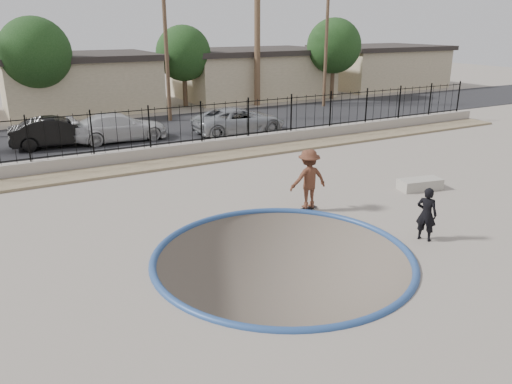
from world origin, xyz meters
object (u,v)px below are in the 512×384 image
object	(u,v)px
skateboard	(307,208)
car_b	(57,132)
skater	(308,182)
car_c	(119,127)
videographer	(426,214)
car_d	(239,121)
concrete_ledge	(420,184)

from	to	relation	value
skateboard	car_b	bearing A→B (deg)	107.89
skater	car_c	bearing A→B (deg)	-71.58
videographer	car_b	xyz separation A→B (m)	(-7.42, 17.02, -0.01)
skateboard	car_d	size ratio (longest dim) A/B	0.14
concrete_ledge	car_d	bearing A→B (deg)	96.77
concrete_ledge	car_d	world-z (taller)	car_d
videographer	car_d	xyz separation A→B (m)	(1.93, 15.42, -0.02)
concrete_ledge	car_c	xyz separation A→B (m)	(-7.75, 13.46, 0.55)
concrete_ledge	car_d	distance (m)	12.14
skateboard	car_c	xyz separation A→B (m)	(-2.84, 13.22, 0.70)
skateboard	car_b	size ratio (longest dim) A/B	0.17
car_d	car_b	bearing A→B (deg)	81.48
skateboard	videographer	size ratio (longest dim) A/B	0.47
videographer	car_b	bearing A→B (deg)	-4.34
skateboard	concrete_ledge	xyz separation A→B (m)	(4.91, -0.24, 0.15)
skateboard	car_d	xyz separation A→B (m)	(3.48, 11.80, 0.71)
concrete_ledge	car_b	xyz separation A→B (m)	(-10.78, 13.64, 0.57)
skater	car_b	distance (m)	14.63
videographer	skateboard	bearing A→B (deg)	-4.69
videographer	skater	bearing A→B (deg)	-4.69
concrete_ledge	skater	bearing A→B (deg)	177.19
concrete_ledge	car_c	bearing A→B (deg)	119.93
skater	car_d	distance (m)	12.31
car_b	videographer	bearing A→B (deg)	-152.59
concrete_ledge	car_b	bearing A→B (deg)	128.32
skater	concrete_ledge	xyz separation A→B (m)	(4.91, -0.24, -0.78)
car_b	car_d	distance (m)	9.49
skater	car_d	bearing A→B (deg)	-100.14
car_b	skater	bearing A→B (deg)	-152.50
videographer	car_b	size ratio (longest dim) A/B	0.35
car_b	skateboard	bearing A→B (deg)	-152.50
skater	car_d	xyz separation A→B (m)	(3.48, 11.80, -0.22)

